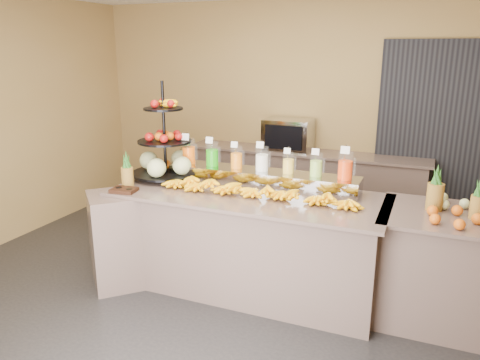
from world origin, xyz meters
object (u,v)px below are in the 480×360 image
Objects in this scene: pitcher_tray at (262,178)px; fruit_stand at (169,155)px; banana_heap at (254,188)px; right_fruit_pile at (453,209)px; condiment_caddy at (124,190)px; oven_warmer at (288,135)px.

fruit_stand is at bearing -174.03° from pitcher_tray.
banana_heap is at bearing -12.92° from fruit_stand.
banana_heap is 1.62m from right_fruit_pile.
pitcher_tray reaches higher than condiment_caddy.
pitcher_tray is 0.97m from fruit_stand.
pitcher_tray is 4.38× the size of right_fruit_pile.
pitcher_tray is at bearing 98.34° from banana_heap.
condiment_caddy is at bearing -162.90° from banana_heap.
condiment_caddy is (-1.09, -0.67, -0.06)m from pitcher_tray.
fruit_stand is at bearing 75.54° from condiment_caddy.
fruit_stand is at bearing 176.62° from right_fruit_pile.
right_fruit_pile reaches higher than pitcher_tray.
fruit_stand is at bearing -110.90° from oven_warmer.
banana_heap reaches higher than condiment_caddy.
fruit_stand reaches higher than banana_heap.
pitcher_tray is at bearing 31.52° from condiment_caddy.
banana_heap is at bearing -177.63° from right_fruit_pile.
right_fruit_pile is at bearing -8.66° from pitcher_tray.
oven_warmer is (0.70, 1.77, -0.04)m from fruit_stand.
pitcher_tray is 8.27× the size of condiment_caddy.
right_fruit_pile is (1.66, -0.25, -0.00)m from pitcher_tray.
condiment_caddy is at bearing -104.85° from fruit_stand.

